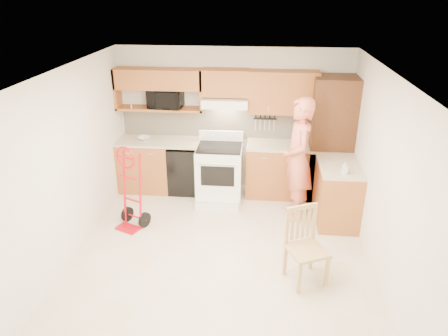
# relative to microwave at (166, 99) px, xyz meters

# --- Properties ---
(floor) EXTENTS (4.00, 4.50, 0.02)m
(floor) POSITION_rel_microwave_xyz_m (1.15, -2.08, -1.66)
(floor) COLOR beige
(floor) RESTS_ON ground
(ceiling) EXTENTS (4.00, 4.50, 0.02)m
(ceiling) POSITION_rel_microwave_xyz_m (1.15, -2.08, 0.86)
(ceiling) COLOR white
(ceiling) RESTS_ON ground
(wall_back) EXTENTS (4.00, 0.02, 2.50)m
(wall_back) POSITION_rel_microwave_xyz_m (1.15, 0.17, -0.40)
(wall_back) COLOR white
(wall_back) RESTS_ON ground
(wall_front) EXTENTS (4.00, 0.02, 2.50)m
(wall_front) POSITION_rel_microwave_xyz_m (1.15, -4.34, -0.40)
(wall_front) COLOR white
(wall_front) RESTS_ON ground
(wall_left) EXTENTS (0.02, 4.50, 2.50)m
(wall_left) POSITION_rel_microwave_xyz_m (-0.86, -2.08, -0.40)
(wall_left) COLOR white
(wall_left) RESTS_ON ground
(wall_right) EXTENTS (0.02, 4.50, 2.50)m
(wall_right) POSITION_rel_microwave_xyz_m (3.16, -2.08, -0.40)
(wall_right) COLOR white
(wall_right) RESTS_ON ground
(backsplash) EXTENTS (3.92, 0.03, 0.55)m
(backsplash) POSITION_rel_microwave_xyz_m (1.15, 0.15, -0.45)
(backsplash) COLOR beige
(backsplash) RESTS_ON wall_back
(lower_cab_left) EXTENTS (0.90, 0.60, 0.90)m
(lower_cab_left) POSITION_rel_microwave_xyz_m (-0.40, -0.14, -1.20)
(lower_cab_left) COLOR #AC5D2B
(lower_cab_left) RESTS_ON ground
(dishwasher) EXTENTS (0.60, 0.60, 0.85)m
(dishwasher) POSITION_rel_microwave_xyz_m (0.35, -0.14, -1.22)
(dishwasher) COLOR black
(dishwasher) RESTS_ON ground
(lower_cab_right) EXTENTS (1.14, 0.60, 0.90)m
(lower_cab_right) POSITION_rel_microwave_xyz_m (1.98, -0.14, -1.20)
(lower_cab_right) COLOR #AC5D2B
(lower_cab_right) RESTS_ON ground
(countertop_left) EXTENTS (1.50, 0.63, 0.04)m
(countertop_left) POSITION_rel_microwave_xyz_m (-0.10, -0.13, -0.73)
(countertop_left) COLOR #C1B293
(countertop_left) RESTS_ON lower_cab_left
(countertop_right) EXTENTS (1.14, 0.63, 0.04)m
(countertop_right) POSITION_rel_microwave_xyz_m (1.98, -0.13, -0.73)
(countertop_right) COLOR #C1B293
(countertop_right) RESTS_ON lower_cab_right
(cab_return_right) EXTENTS (0.60, 1.00, 0.90)m
(cab_return_right) POSITION_rel_microwave_xyz_m (2.85, -0.94, -1.20)
(cab_return_right) COLOR #AC5D2B
(cab_return_right) RESTS_ON ground
(countertop_return) EXTENTS (0.63, 1.00, 0.04)m
(countertop_return) POSITION_rel_microwave_xyz_m (2.85, -0.94, -0.73)
(countertop_return) COLOR #C1B293
(countertop_return) RESTS_ON cab_return_right
(pantry_tall) EXTENTS (0.70, 0.60, 2.10)m
(pantry_tall) POSITION_rel_microwave_xyz_m (2.80, -0.14, -0.60)
(pantry_tall) COLOR #55301D
(pantry_tall) RESTS_ON ground
(upper_cab_left) EXTENTS (1.50, 0.33, 0.34)m
(upper_cab_left) POSITION_rel_microwave_xyz_m (-0.10, 0.00, 0.33)
(upper_cab_left) COLOR #AC5D2B
(upper_cab_left) RESTS_ON wall_back
(upper_shelf_mw) EXTENTS (1.50, 0.33, 0.04)m
(upper_shelf_mw) POSITION_rel_microwave_xyz_m (-0.10, 0.00, -0.18)
(upper_shelf_mw) COLOR #AC5D2B
(upper_shelf_mw) RESTS_ON wall_back
(upper_cab_center) EXTENTS (0.76, 0.33, 0.44)m
(upper_cab_center) POSITION_rel_microwave_xyz_m (1.03, 0.00, 0.29)
(upper_cab_center) COLOR #AC5D2B
(upper_cab_center) RESTS_ON wall_back
(upper_cab_right) EXTENTS (1.14, 0.33, 0.70)m
(upper_cab_right) POSITION_rel_microwave_xyz_m (1.98, 0.00, 0.15)
(upper_cab_right) COLOR #AC5D2B
(upper_cab_right) RESTS_ON wall_back
(range_hood) EXTENTS (0.76, 0.46, 0.14)m
(range_hood) POSITION_rel_microwave_xyz_m (1.03, -0.06, -0.02)
(range_hood) COLOR white
(range_hood) RESTS_ON wall_back
(knife_strip) EXTENTS (0.40, 0.05, 0.29)m
(knife_strip) POSITION_rel_microwave_xyz_m (1.70, 0.12, -0.41)
(knife_strip) COLOR black
(knife_strip) RESTS_ON backsplash
(microwave) EXTENTS (0.59, 0.42, 0.31)m
(microwave) POSITION_rel_microwave_xyz_m (0.00, 0.00, 0.00)
(microwave) COLOR black
(microwave) RESTS_ON upper_shelf_mw
(range) EXTENTS (0.76, 1.00, 1.12)m
(range) POSITION_rel_microwave_xyz_m (0.96, -0.43, -1.09)
(range) COLOR white
(range) RESTS_ON ground
(person) EXTENTS (0.55, 0.76, 1.94)m
(person) POSITION_rel_microwave_xyz_m (2.21, -0.87, -0.68)
(person) COLOR #DF6D54
(person) RESTS_ON ground
(hand_truck) EXTENTS (0.60, 0.58, 1.19)m
(hand_truck) POSITION_rel_microwave_xyz_m (-0.29, -1.46, -1.05)
(hand_truck) COLOR red
(hand_truck) RESTS_ON ground
(dining_chair) EXTENTS (0.60, 0.62, 0.97)m
(dining_chair) POSITION_rel_microwave_xyz_m (2.25, -2.51, -1.16)
(dining_chair) COLOR tan
(dining_chair) RESTS_ON ground
(soap_bottle) EXTENTS (0.09, 0.09, 0.18)m
(soap_bottle) POSITION_rel_microwave_xyz_m (2.85, -1.26, -0.62)
(soap_bottle) COLOR white
(soap_bottle) RESTS_ON countertop_return
(bowl) EXTENTS (0.28, 0.28, 0.05)m
(bowl) POSITION_rel_microwave_xyz_m (-0.39, -0.14, -0.68)
(bowl) COLOR white
(bowl) RESTS_ON countertop_left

